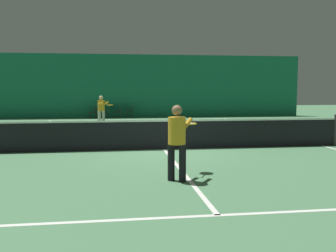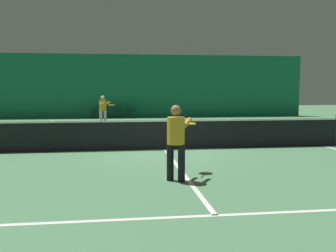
% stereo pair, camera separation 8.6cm
% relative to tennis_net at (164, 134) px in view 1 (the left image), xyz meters
% --- Properties ---
extents(ground_plane, '(60.00, 60.00, 0.00)m').
position_rel_tennis_net_xyz_m(ground_plane, '(0.00, 0.00, -0.51)').
color(ground_plane, '#4C7F56').
extents(backdrop_curtain, '(23.00, 0.12, 4.26)m').
position_rel_tennis_net_xyz_m(backdrop_curtain, '(0.00, 13.76, 1.62)').
color(backdrop_curtain, '#196B4C').
rests_on(backdrop_curtain, ground).
extents(court_line_baseline_far, '(11.00, 0.10, 0.00)m').
position_rel_tennis_net_xyz_m(court_line_baseline_far, '(0.00, 11.90, -0.51)').
color(court_line_baseline_far, white).
rests_on(court_line_baseline_far, ground).
extents(court_line_service_far, '(8.25, 0.10, 0.00)m').
position_rel_tennis_net_xyz_m(court_line_service_far, '(0.00, 6.40, -0.51)').
color(court_line_service_far, white).
rests_on(court_line_service_far, ground).
extents(court_line_service_near, '(8.25, 0.10, 0.00)m').
position_rel_tennis_net_xyz_m(court_line_service_near, '(0.00, -6.40, -0.51)').
color(court_line_service_near, white).
rests_on(court_line_service_near, ground).
extents(court_line_sideline_right, '(0.10, 23.80, 0.00)m').
position_rel_tennis_net_xyz_m(court_line_sideline_right, '(5.50, 0.00, -0.51)').
color(court_line_sideline_right, white).
rests_on(court_line_sideline_right, ground).
extents(court_line_centre, '(0.10, 12.80, 0.00)m').
position_rel_tennis_net_xyz_m(court_line_centre, '(0.00, 0.00, -0.51)').
color(court_line_centre, white).
rests_on(court_line_centre, ground).
extents(tennis_net, '(12.00, 0.10, 1.07)m').
position_rel_tennis_net_xyz_m(tennis_net, '(0.00, 0.00, 0.00)').
color(tennis_net, black).
rests_on(tennis_net, ground).
extents(player_near, '(0.92, 1.34, 1.61)m').
position_rel_tennis_net_xyz_m(player_near, '(-0.26, -4.13, 0.43)').
color(player_near, black).
rests_on(player_near, ground).
extents(player_far, '(0.95, 1.31, 1.59)m').
position_rel_tennis_net_xyz_m(player_far, '(-2.27, 8.31, 0.41)').
color(player_far, beige).
rests_on(player_far, ground).
extents(courtside_chair_0, '(0.44, 0.44, 0.84)m').
position_rel_tennis_net_xyz_m(courtside_chair_0, '(-2.95, 13.21, -0.03)').
color(courtside_chair_0, '#2D2D2D').
rests_on(courtside_chair_0, ground).
extents(courtside_chair_1, '(0.44, 0.44, 0.84)m').
position_rel_tennis_net_xyz_m(courtside_chair_1, '(-2.15, 13.21, -0.03)').
color(courtside_chair_1, '#2D2D2D').
rests_on(courtside_chair_1, ground).
extents(courtside_chair_2, '(0.44, 0.44, 0.84)m').
position_rel_tennis_net_xyz_m(courtside_chair_2, '(-1.35, 13.21, -0.03)').
color(courtside_chair_2, '#2D2D2D').
rests_on(courtside_chair_2, ground).
extents(courtside_chair_3, '(0.44, 0.44, 0.84)m').
position_rel_tennis_net_xyz_m(courtside_chair_3, '(-0.55, 13.21, -0.03)').
color(courtside_chair_3, '#2D2D2D').
rests_on(courtside_chair_3, ground).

